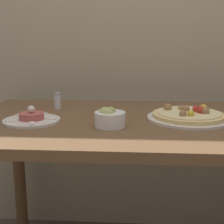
{
  "coord_description": "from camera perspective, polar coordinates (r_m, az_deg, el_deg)",
  "views": [
    {
      "loc": [
        -0.0,
        -0.8,
        1.05
      ],
      "look_at": [
        -0.08,
        0.32,
        0.8
      ],
      "focal_mm": 50.0,
      "sensor_mm": 36.0,
      "label": 1
    }
  ],
  "objects": [
    {
      "name": "dining_table",
      "position": [
        1.25,
        3.85,
        -5.91
      ],
      "size": [
        1.31,
        0.76,
        0.76
      ],
      "color": "brown",
      "rests_on": "ground_plane"
    },
    {
      "name": "pizza_plate",
      "position": [
        1.24,
        14.05,
        -0.64
      ],
      "size": [
        0.32,
        0.32,
        0.06
      ],
      "color": "silver",
      "rests_on": "dining_table"
    },
    {
      "name": "tartare_plate",
      "position": [
        1.2,
        -14.26,
        -1.22
      ],
      "size": [
        0.21,
        0.21,
        0.06
      ],
      "color": "silver",
      "rests_on": "dining_table"
    },
    {
      "name": "small_bowl",
      "position": [
        1.09,
        -0.24,
        -1.01
      ],
      "size": [
        0.11,
        0.11,
        0.07
      ],
      "color": "white",
      "rests_on": "dining_table"
    },
    {
      "name": "salt_shaker",
      "position": [
        1.41,
        -9.77,
        2.02
      ],
      "size": [
        0.03,
        0.03,
        0.07
      ],
      "color": "silver",
      "rests_on": "dining_table"
    }
  ]
}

